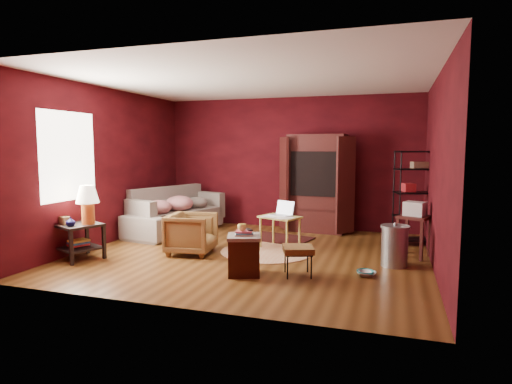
# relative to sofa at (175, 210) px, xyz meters

# --- Properties ---
(room) EXTENTS (5.54, 5.04, 2.84)m
(room) POSITION_rel_sofa_xyz_m (2.03, -1.23, 0.95)
(room) COLOR brown
(room) RESTS_ON ground
(sofa) EXTENTS (1.00, 2.39, 0.91)m
(sofa) POSITION_rel_sofa_xyz_m (0.00, 0.00, 0.00)
(sofa) COLOR slate
(sofa) RESTS_ON ground
(armchair) EXTENTS (0.75, 0.79, 0.73)m
(armchair) POSITION_rel_sofa_xyz_m (1.12, -1.52, -0.09)
(armchair) COLOR black
(armchair) RESTS_ON ground
(pet_bowl_steel) EXTENTS (0.26, 0.11, 0.25)m
(pet_bowl_steel) POSITION_rel_sofa_xyz_m (3.94, -1.90, -0.33)
(pet_bowl_steel) COLOR #B4B7BB
(pet_bowl_steel) RESTS_ON ground
(pet_bowl_turquoise) EXTENTS (0.24, 0.10, 0.23)m
(pet_bowl_turquoise) POSITION_rel_sofa_xyz_m (3.92, -1.88, -0.34)
(pet_bowl_turquoise) COLOR #24A9AB
(pet_bowl_turquoise) RESTS_ON ground
(vase) EXTENTS (0.15, 0.16, 0.14)m
(vase) POSITION_rel_sofa_xyz_m (-0.36, -2.57, 0.17)
(vase) COLOR #0D0E43
(vase) RESTS_ON side_table
(mug) EXTENTS (0.14, 0.13, 0.12)m
(mug) POSITION_rel_sofa_xyz_m (2.31, -2.35, 0.22)
(mug) COLOR #F9F27A
(mug) RESTS_ON hamper
(side_table) EXTENTS (0.76, 0.76, 1.16)m
(side_table) POSITION_rel_sofa_xyz_m (-0.31, -2.34, 0.24)
(side_table) COLOR black
(side_table) RESTS_ON ground
(sofa_cushions) EXTENTS (1.42, 2.17, 0.85)m
(sofa_cushions) POSITION_rel_sofa_xyz_m (-0.01, 0.01, -0.04)
(sofa_cushions) COLOR slate
(sofa_cushions) RESTS_ON sofa
(hamper) EXTENTS (0.57, 0.57, 0.63)m
(hamper) POSITION_rel_sofa_xyz_m (2.33, -2.34, -0.17)
(hamper) COLOR #3A160D
(hamper) RESTS_ON ground
(footstool) EXTENTS (0.51, 0.51, 0.40)m
(footstool) POSITION_rel_sofa_xyz_m (3.04, -2.16, -0.10)
(footstool) COLOR black
(footstool) RESTS_ON ground
(rug_round) EXTENTS (1.97, 1.97, 0.01)m
(rug_round) POSITION_rel_sofa_xyz_m (2.26, -1.03, -0.45)
(rug_round) COLOR beige
(rug_round) RESTS_ON ground
(rug_oriental) EXTENTS (1.40, 1.09, 0.01)m
(rug_oriental) POSITION_rel_sofa_xyz_m (2.16, 0.02, -0.44)
(rug_oriental) COLOR #431312
(rug_oriental) RESTS_ON ground
(laptop_desk) EXTENTS (0.78, 0.68, 0.81)m
(laptop_desk) POSITION_rel_sofa_xyz_m (2.40, -0.68, 0.05)
(laptop_desk) COLOR #C9BD5B
(laptop_desk) RESTS_ON ground
(tv_armoire) EXTENTS (1.58, 0.88, 2.00)m
(tv_armoire) POSITION_rel_sofa_xyz_m (2.73, 1.01, 0.59)
(tv_armoire) COLOR #441413
(tv_armoire) RESTS_ON ground
(wire_shelving) EXTENTS (0.89, 0.60, 1.68)m
(wire_shelving) POSITION_rel_sofa_xyz_m (4.68, 0.36, 0.47)
(wire_shelving) COLOR black
(wire_shelving) RESTS_ON ground
(small_stand) EXTENTS (0.58, 0.58, 0.88)m
(small_stand) POSITION_rel_sofa_xyz_m (4.58, -0.60, 0.21)
(small_stand) COLOR #441413
(small_stand) RESTS_ON ground
(trash_can) EXTENTS (0.46, 0.46, 0.65)m
(trash_can) POSITION_rel_sofa_xyz_m (4.29, -1.26, -0.15)
(trash_can) COLOR #96989D
(trash_can) RESTS_ON ground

